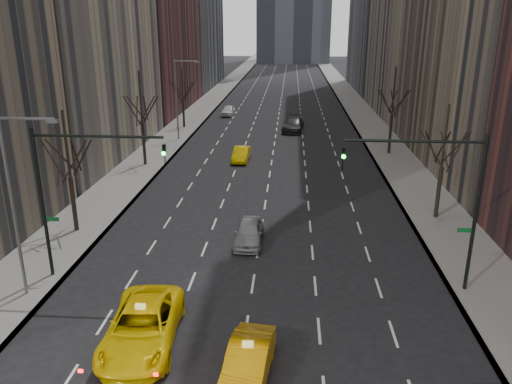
# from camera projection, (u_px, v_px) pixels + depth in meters

# --- Properties ---
(sidewalk_left) EXTENTS (4.50, 320.00, 0.15)m
(sidewalk_left) POSITION_uv_depth(u_px,v_px,m) (205.00, 106.00, 81.68)
(sidewalk_left) COLOR slate
(sidewalk_left) RESTS_ON ground
(sidewalk_right) EXTENTS (4.50, 320.00, 0.15)m
(sidewalk_right) POSITION_uv_depth(u_px,v_px,m) (356.00, 107.00, 80.06)
(sidewalk_right) COLOR slate
(sidewalk_right) RESTS_ON ground
(tree_lw_b) EXTENTS (3.36, 3.50, 7.82)m
(tree_lw_b) POSITION_uv_depth(u_px,v_px,m) (70.00, 178.00, 31.39)
(tree_lw_b) COLOR black
(tree_lw_b) RESTS_ON ground
(tree_lw_c) EXTENTS (3.36, 3.50, 8.74)m
(tree_lw_c) POSITION_uv_depth(u_px,v_px,m) (142.00, 124.00, 46.39)
(tree_lw_c) COLOR black
(tree_lw_c) RESTS_ON ground
(tree_lw_d) EXTENTS (3.36, 3.50, 7.36)m
(tree_lw_d) POSITION_uv_depth(u_px,v_px,m) (183.00, 100.00, 63.55)
(tree_lw_d) COLOR black
(tree_lw_d) RESTS_ON ground
(tree_rw_b) EXTENTS (3.36, 3.50, 7.82)m
(tree_rw_b) POSITION_uv_depth(u_px,v_px,m) (442.00, 167.00, 33.57)
(tree_rw_b) COLOR black
(tree_rw_b) RESTS_ON ground
(tree_rw_c) EXTENTS (3.36, 3.50, 8.74)m
(tree_rw_c) POSITION_uv_depth(u_px,v_px,m) (392.00, 116.00, 50.47)
(tree_rw_c) COLOR black
(tree_rw_c) RESTS_ON ground
(traffic_mast_left) EXTENTS (6.69, 0.39, 8.00)m
(traffic_mast_left) POSITION_uv_depth(u_px,v_px,m) (72.00, 180.00, 24.96)
(traffic_mast_left) COLOR black
(traffic_mast_left) RESTS_ON ground
(traffic_mast_right) EXTENTS (6.69, 0.39, 8.00)m
(traffic_mast_right) POSITION_uv_depth(u_px,v_px,m) (443.00, 188.00, 23.75)
(traffic_mast_right) COLOR black
(traffic_mast_right) RESTS_ON ground
(streetlight_near) EXTENTS (2.83, 0.22, 9.00)m
(streetlight_near) POSITION_uv_depth(u_px,v_px,m) (17.00, 190.00, 23.14)
(streetlight_near) COLOR slate
(streetlight_near) RESTS_ON ground
(streetlight_far) EXTENTS (2.83, 0.22, 9.00)m
(streetlight_far) POSITION_uv_depth(u_px,v_px,m) (179.00, 91.00, 56.20)
(streetlight_far) COLOR slate
(streetlight_far) RESTS_ON ground
(taxi_suv) EXTENTS (3.25, 6.35, 1.72)m
(taxi_suv) POSITION_uv_depth(u_px,v_px,m) (142.00, 327.00, 20.94)
(taxi_suv) COLOR yellow
(taxi_suv) RESTS_ON ground
(taxi_sedan) EXTENTS (2.06, 4.61, 1.47)m
(taxi_sedan) POSITION_uv_depth(u_px,v_px,m) (248.00, 363.00, 18.89)
(taxi_sedan) COLOR orange
(taxi_sedan) RESTS_ON ground
(silver_sedan_ahead) EXTENTS (1.71, 4.21, 1.43)m
(silver_sedan_ahead) POSITION_uv_depth(u_px,v_px,m) (249.00, 232.00, 30.72)
(silver_sedan_ahead) COLOR gray
(silver_sedan_ahead) RESTS_ON ground
(far_taxi) EXTENTS (1.59, 4.20, 1.37)m
(far_taxi) POSITION_uv_depth(u_px,v_px,m) (241.00, 154.00, 49.10)
(far_taxi) COLOR yellow
(far_taxi) RESTS_ON ground
(far_suv_grey) EXTENTS (3.00, 6.10, 1.71)m
(far_suv_grey) POSITION_uv_depth(u_px,v_px,m) (293.00, 124.00, 62.63)
(far_suv_grey) COLOR #29292D
(far_suv_grey) RESTS_ON ground
(far_car_white) EXTENTS (1.87, 4.33, 1.46)m
(far_car_white) POSITION_uv_depth(u_px,v_px,m) (228.00, 111.00, 73.13)
(far_car_white) COLOR white
(far_car_white) RESTS_ON ground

